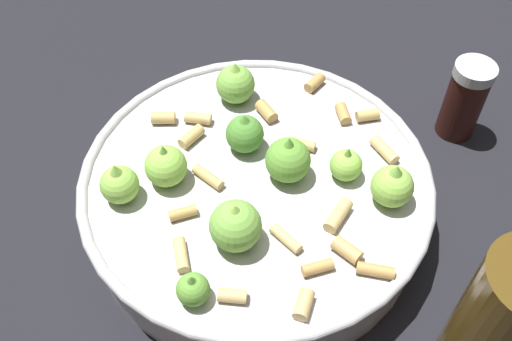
% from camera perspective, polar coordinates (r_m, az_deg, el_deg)
% --- Properties ---
extents(ground_plane, '(2.40, 2.40, 0.00)m').
position_cam_1_polar(ground_plane, '(0.58, 0.00, -4.11)').
color(ground_plane, black).
extents(cooking_pan, '(0.32, 0.32, 0.10)m').
position_cam_1_polar(cooking_pan, '(0.55, -0.03, -2.00)').
color(cooking_pan, '#B7B7BC').
rests_on(cooking_pan, ground).
extents(pepper_shaker, '(0.04, 0.04, 0.09)m').
position_cam_1_polar(pepper_shaker, '(0.65, 19.60, 6.49)').
color(pepper_shaker, '#33140F').
rests_on(pepper_shaker, ground).
extents(olive_oil_bottle, '(0.07, 0.07, 0.21)m').
position_cam_1_polar(olive_oil_bottle, '(0.45, 22.79, -14.09)').
color(olive_oil_bottle, '#4C3814').
rests_on(olive_oil_bottle, ground).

